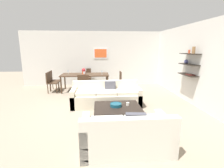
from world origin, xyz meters
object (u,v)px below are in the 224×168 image
(dining_chair_right_near, at_px, (118,80))
(wine_glass_head, at_px, (86,70))
(coffee_table, at_px, (117,113))
(wine_glass_right_near, at_px, (102,72))
(dining_chair_head, at_px, (87,76))
(candle_jar, at_px, (128,104))
(dining_chair_left_near, at_px, (51,81))
(sofa_beige, at_px, (106,97))
(wine_glass_foot, at_px, (84,73))
(centerpiece_vase, at_px, (84,71))
(dining_chair_left_far, at_px, (53,79))
(dining_chair_foot, at_px, (84,84))
(decorative_bowl, at_px, (116,105))
(dining_table, at_px, (85,76))
(wine_glass_left_far, at_px, (68,71))
(loveseat_white, at_px, (126,135))

(dining_chair_right_near, bearing_deg, wine_glass_head, 156.25)
(coffee_table, height_order, wine_glass_right_near, wine_glass_right_near)
(dining_chair_head, height_order, wine_glass_head, wine_glass_head)
(candle_jar, height_order, dining_chair_head, dining_chair_head)
(dining_chair_right_near, bearing_deg, coffee_table, -97.12)
(candle_jar, relative_size, dining_chair_left_near, 0.10)
(sofa_beige, xyz_separation_m, wine_glass_head, (-0.83, 2.42, 0.59))
(dining_chair_right_near, distance_m, wine_glass_foot, 1.50)
(wine_glass_head, xyz_separation_m, centerpiece_vase, (-0.06, -0.39, 0.01))
(candle_jar, relative_size, wine_glass_foot, 0.49)
(wine_glass_right_near, relative_size, centerpiece_vase, 0.60)
(coffee_table, xyz_separation_m, dining_chair_left_far, (-2.51, 3.46, 0.31))
(dining_chair_left_near, bearing_deg, dining_chair_foot, -24.91)
(decorative_bowl, bearing_deg, sofa_beige, 99.16)
(dining_chair_foot, bearing_deg, dining_chair_head, 90.00)
(sofa_beige, height_order, wine_glass_head, wine_glass_head)
(wine_glass_right_near, height_order, centerpiece_vase, centerpiece_vase)
(dining_table, xyz_separation_m, centerpiece_vase, (-0.06, 0.03, 0.20))
(centerpiece_vase, bearing_deg, dining_table, -28.67)
(decorative_bowl, relative_size, candle_jar, 3.64)
(wine_glass_right_near, bearing_deg, candle_jar, -78.86)
(dining_table, bearing_deg, coffee_table, -71.84)
(wine_glass_head, relative_size, wine_glass_left_far, 1.04)
(dining_chair_left_near, relative_size, centerpiece_vase, 3.31)
(dining_chair_head, relative_size, wine_glass_foot, 5.06)
(candle_jar, height_order, wine_glass_right_near, wine_glass_right_near)
(dining_chair_left_near, distance_m, wine_glass_head, 1.62)
(wine_glass_foot, bearing_deg, wine_glass_right_near, 21.96)
(dining_chair_right_near, bearing_deg, loveseat_white, -94.78)
(dining_chair_right_near, bearing_deg, wine_glass_foot, -171.97)
(decorative_bowl, height_order, dining_chair_foot, dining_chair_foot)
(wine_glass_head, distance_m, wine_glass_foot, 0.84)
(candle_jar, height_order, dining_chair_left_near, dining_chair_left_near)
(coffee_table, xyz_separation_m, dining_chair_left_near, (-2.51, 3.03, 0.31))
(loveseat_white, relative_size, candle_jar, 19.61)
(sofa_beige, height_order, dining_table, sofa_beige)
(sofa_beige, bearing_deg, coffee_table, -79.26)
(dining_table, height_order, dining_chair_left_near, dining_chair_left_near)
(sofa_beige, height_order, wine_glass_left_far, wine_glass_left_far)
(wine_glass_foot, xyz_separation_m, centerpiece_vase, (-0.06, 0.45, 0.02))
(dining_chair_foot, bearing_deg, wine_glass_right_near, 45.80)
(dining_table, height_order, wine_glass_head, wine_glass_head)
(sofa_beige, relative_size, wine_glass_left_far, 12.68)
(wine_glass_left_far, height_order, centerpiece_vase, centerpiece_vase)
(dining_chair_left_near, height_order, centerpiece_vase, centerpiece_vase)
(sofa_beige, xyz_separation_m, dining_table, (-0.83, 2.00, 0.40))
(candle_jar, bearing_deg, wine_glass_right_near, 101.14)
(loveseat_white, xyz_separation_m, dining_chair_right_near, (0.36, 4.34, 0.21))
(loveseat_white, distance_m, dining_chair_foot, 3.83)
(dining_chair_head, bearing_deg, sofa_beige, -73.99)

